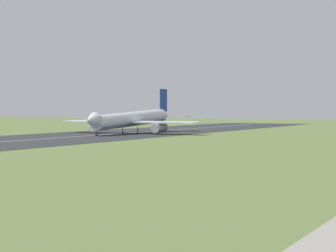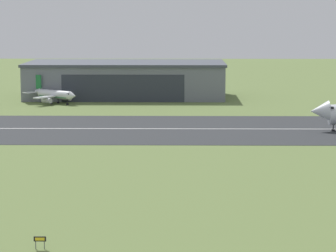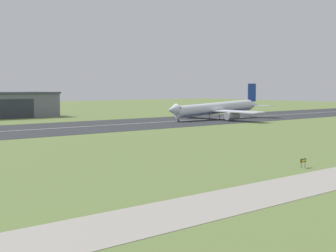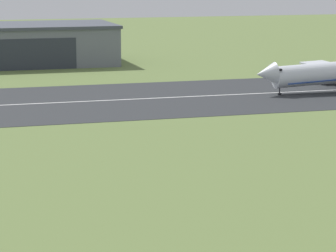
% 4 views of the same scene
% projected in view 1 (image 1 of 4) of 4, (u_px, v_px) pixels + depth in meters
% --- Properties ---
extents(ground_plane, '(719.43, 719.43, 0.00)m').
position_uv_depth(ground_plane, '(188.00, 156.00, 123.54)').
color(ground_plane, olive).
extents(airplane_landing, '(55.69, 51.85, 16.05)m').
position_uv_depth(airplane_landing, '(131.00, 120.00, 226.79)').
color(airplane_landing, silver).
rests_on(airplane_landing, ground_plane).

